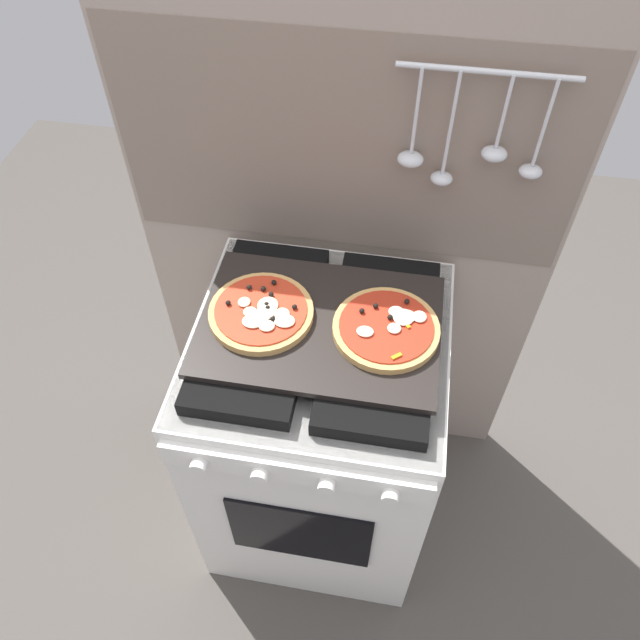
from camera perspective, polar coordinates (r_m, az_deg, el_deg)
name	(u,v)px	position (r m, az deg, el deg)	size (l,w,h in m)	color
ground_plane	(320,498)	(2.17, 0.00, -16.02)	(4.00, 4.00, 0.00)	#4C4742
kitchen_backsplash	(341,262)	(1.71, 1.97, 5.38)	(1.10, 0.08, 1.55)	gray
stove	(320,430)	(1.77, -0.01, -10.05)	(0.60, 0.64, 0.90)	white
baking_tray	(320,325)	(1.40, 0.00, -0.48)	(0.54, 0.38, 0.02)	black
pizza_left	(262,312)	(1.40, -5.36, 0.78)	(0.24, 0.24, 0.03)	tan
pizza_right	(387,328)	(1.38, 6.15, -0.70)	(0.24, 0.24, 0.03)	tan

